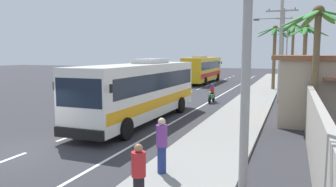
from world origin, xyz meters
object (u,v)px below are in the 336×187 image
object	(u,v)px
palm_nearest	(305,46)
palm_second	(293,39)
utility_pole_distant	(286,50)
pedestrian_midwalk	(162,144)
coach_bus_far_lane	(203,69)
palm_farthest	(316,41)
motorcycle_beside_bus	(212,95)
utility_pole_mid	(280,44)
utility_pole_nearest	(244,12)
utility_pole_far	(283,45)
pedestrian_near_kerb	(139,174)
coach_bus_foreground	(141,89)
palm_third	(306,42)

from	to	relation	value
palm_nearest	palm_second	world-z (taller)	palm_nearest
utility_pole_distant	palm_second	bearing A→B (deg)	-87.64
pedestrian_midwalk	palm_second	size ratio (longest dim) A/B	0.26
coach_bus_far_lane	palm_farthest	bearing A→B (deg)	-64.14
motorcycle_beside_bus	utility_pole_mid	xyz separation A→B (m)	(4.97, 1.64, 4.03)
utility_pole_nearest	utility_pole_far	bearing A→B (deg)	90.29
pedestrian_near_kerb	pedestrian_midwalk	xyz separation A→B (m)	(-0.34, 2.35, 0.11)
coach_bus_far_lane	utility_pole_far	xyz separation A→B (m)	(10.04, 3.21, 3.19)
coach_bus_far_lane	motorcycle_beside_bus	bearing A→B (deg)	-72.65
coach_bus_far_lane	pedestrian_near_kerb	size ratio (longest dim) A/B	7.52
coach_bus_foreground	palm_second	distance (m)	19.76
palm_third	coach_bus_foreground	bearing A→B (deg)	-123.64
pedestrian_midwalk	palm_third	distance (m)	22.30
pedestrian_near_kerb	utility_pole_far	world-z (taller)	utility_pole_far
coach_bus_foreground	motorcycle_beside_bus	distance (m)	9.04
pedestrian_midwalk	utility_pole_distant	xyz separation A→B (m)	(2.39, 55.68, 3.58)
utility_pole_nearest	utility_pole_distant	bearing A→B (deg)	90.18
coach_bus_far_lane	utility_pole_distant	distance (m)	24.37
coach_bus_far_lane	palm_nearest	size ratio (longest dim) A/B	1.70
utility_pole_nearest	palm_second	size ratio (longest dim) A/B	1.33
utility_pole_mid	coach_bus_far_lane	bearing A→B (deg)	123.57
coach_bus_far_lane	coach_bus_foreground	bearing A→B (deg)	-82.91
coach_bus_far_lane	utility_pole_nearest	world-z (taller)	utility_pole_nearest
coach_bus_foreground	palm_farthest	bearing A→B (deg)	1.86
palm_farthest	utility_pole_mid	bearing A→B (deg)	101.66
motorcycle_beside_bus	coach_bus_foreground	bearing A→B (deg)	-103.95
utility_pole_nearest	palm_farthest	size ratio (longest dim) A/B	1.50
motorcycle_beside_bus	utility_pole_mid	bearing A→B (deg)	18.31
utility_pole_mid	palm_second	distance (m)	7.46
coach_bus_foreground	utility_pole_nearest	bearing A→B (deg)	-50.46
coach_bus_foreground	palm_third	world-z (taller)	palm_third
palm_nearest	palm_second	distance (m)	3.44
palm_nearest	palm_third	size ratio (longest dim) A/B	1.09
pedestrian_midwalk	palm_farthest	size ratio (longest dim) A/B	0.29
utility_pole_far	utility_pole_nearest	bearing A→B (deg)	-89.71
coach_bus_foreground	palm_third	distance (m)	16.78
pedestrian_near_kerb	palm_nearest	distance (m)	31.49
utility_pole_mid	palm_third	size ratio (longest dim) A/B	1.35
motorcycle_beside_bus	utility_pole_mid	world-z (taller)	utility_pole_mid
utility_pole_nearest	palm_third	xyz separation A→B (m)	(2.14, 22.22, -0.09)
utility_pole_nearest	utility_pole_far	size ratio (longest dim) A/B	0.95
coach_bus_foreground	pedestrian_near_kerb	world-z (taller)	coach_bus_foreground
palm_nearest	utility_pole_mid	bearing A→B (deg)	-101.32
coach_bus_far_lane	palm_nearest	bearing A→B (deg)	-22.07
coach_bus_foreground	utility_pole_mid	world-z (taller)	utility_pole_mid
palm_nearest	utility_pole_distant	bearing A→B (deg)	95.09
motorcycle_beside_bus	pedestrian_near_kerb	size ratio (longest dim) A/B	1.22
utility_pole_nearest	palm_nearest	distance (m)	29.45
motorcycle_beside_bus	utility_pole_nearest	size ratio (longest dim) A/B	0.21
pedestrian_midwalk	palm_nearest	bearing A→B (deg)	-165.47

